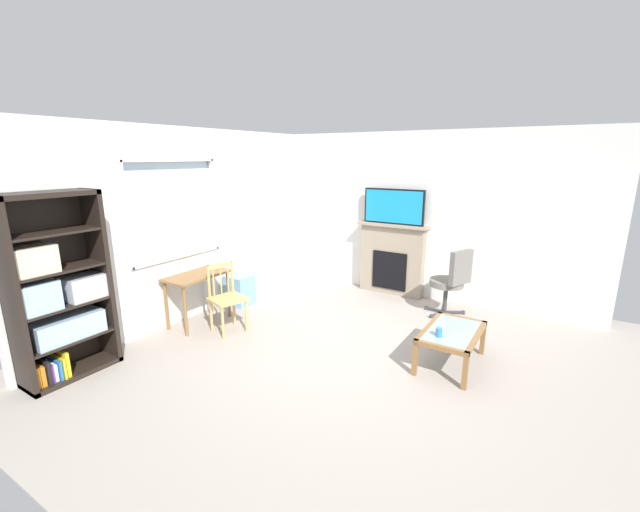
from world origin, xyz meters
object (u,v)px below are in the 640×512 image
Objects in this scene: wooden_chair at (226,297)px; fireplace at (392,259)px; plastic_drawer_unit at (239,290)px; coffee_table at (452,335)px; tv at (394,207)px; office_chair at (452,279)px; desk_under_window at (197,283)px; bookshelf at (57,295)px; sippy_cup at (439,332)px.

fireplace is at bearing -25.91° from wooden_chair.
plastic_drawer_unit is 0.50× the size of coffee_table.
tv is (2.55, -1.25, 1.01)m from wooden_chair.
office_chair is (2.08, -2.36, 0.09)m from wooden_chair.
desk_under_window is 0.73× the size of fireplace.
fireplace is at bearing -23.66° from bookshelf.
desk_under_window reaches higher than sippy_cup.
office_chair is at bearing -66.70° from plastic_drawer_unit.
plastic_drawer_unit is 3.31m from coffee_table.
fireplace is at bearing 0.00° from tv.
desk_under_window is at bearing 98.39° from sippy_cup.
desk_under_window is at bearing 92.13° from wooden_chair.
plastic_drawer_unit is at bearing -1.38° from bookshelf.
fireplace is 0.87m from tv.
desk_under_window is 3.21m from sippy_cup.
sippy_cup is (-2.10, -1.41, -1.02)m from tv.
wooden_chair is at bearing 131.40° from office_chair.
desk_under_window is 0.87× the size of office_chair.
bookshelf reaches higher than plastic_drawer_unit.
coffee_table is at bearing -54.67° from bookshelf.
plastic_drawer_unit is 0.47× the size of office_chair.
desk_under_window is at bearing 145.73° from fireplace.
bookshelf is 2.22× the size of desk_under_window.
coffee_table is 10.30× the size of sippy_cup.
desk_under_window is 9.66× the size of sippy_cup.
fireplace reaches higher than coffee_table.
coffee_table is (0.69, -3.26, -0.24)m from desk_under_window.
wooden_chair is at bearing 154.09° from fireplace.
fireplace is 1.19× the size of office_chair.
wooden_chair is at bearing 103.85° from coffee_table.
plastic_drawer_unit is 2.80m from tv.
bookshelf is 1.63× the size of fireplace.
bookshelf is 2.08× the size of coffee_table.
sippy_cup is (-1.63, -0.30, -0.10)m from office_chair.
plastic_drawer_unit is 0.39× the size of fireplace.
coffee_table is at bearing -77.95° from desk_under_window.
plastic_drawer_unit is (2.53, -0.06, -0.66)m from bookshelf.
office_chair is 11.11× the size of sippy_cup.
plastic_drawer_unit is 3.20m from office_chair.
wooden_chair is 3.01m from tv.
bookshelf is at bearing 156.25° from tv.
coffee_table is 0.26m from sippy_cup.
bookshelf reaches higher than fireplace.
desk_under_window reaches higher than coffee_table.
plastic_drawer_unit is at bearing 3.40° from desk_under_window.
sippy_cup is (0.45, -2.66, -0.01)m from wooden_chair.
tv is at bearing 67.04° from office_chair.
wooden_chair is 3.15m from office_chair.
plastic_drawer_unit is 2.55m from fireplace.
fireplace reaches higher than desk_under_window.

